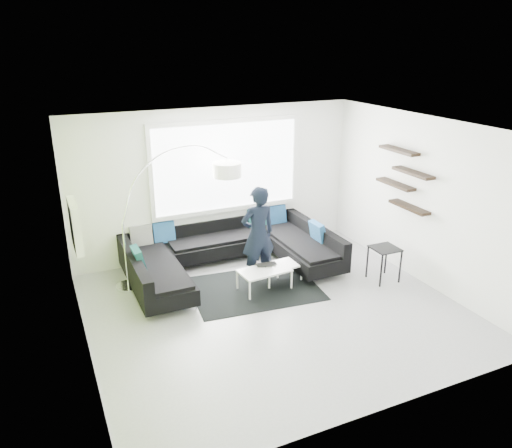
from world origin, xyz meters
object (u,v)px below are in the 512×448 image
at_px(sectional_sofa, 231,255).
at_px(laptop, 267,266).
at_px(arc_lamp, 122,223).
at_px(person, 258,234).
at_px(side_table, 384,264).
at_px(coffee_table, 272,275).

height_order(sectional_sofa, laptop, sectional_sofa).
distance_m(sectional_sofa, arc_lamp, 1.98).
xyz_separation_m(sectional_sofa, person, (0.33, -0.44, 0.50)).
relative_size(side_table, laptop, 1.61).
xyz_separation_m(coffee_table, laptop, (-0.10, 0.00, 0.19)).
distance_m(sectional_sofa, person, 0.74).
bearing_deg(coffee_table, person, 108.90).
xyz_separation_m(arc_lamp, person, (2.12, -0.60, -0.32)).
bearing_deg(laptop, side_table, -10.98).
height_order(side_table, laptop, side_table).
bearing_deg(sectional_sofa, person, -53.71).
height_order(sectional_sofa, arc_lamp, arc_lamp).
distance_m(sectional_sofa, side_table, 2.66).
xyz_separation_m(side_table, person, (-1.96, 0.93, 0.54)).
xyz_separation_m(arc_lamp, laptop, (2.16, -0.89, -0.79)).
xyz_separation_m(person, laptop, (0.04, -0.29, -0.47)).
height_order(coffee_table, person, person).
height_order(coffee_table, arc_lamp, arc_lamp).
height_order(sectional_sofa, side_table, sectional_sofa).
distance_m(sectional_sofa, laptop, 0.82).
bearing_deg(laptop, arc_lamp, 164.75).
distance_m(arc_lamp, person, 2.23).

